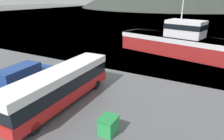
# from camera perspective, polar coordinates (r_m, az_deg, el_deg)

# --- Properties ---
(water_surface) EXTENTS (240.00, 240.00, 0.00)m
(water_surface) POSITION_cam_1_polar(r_m,az_deg,el_deg) (141.86, 25.96, 14.72)
(water_surface) COLOR #3D5160
(water_surface) RESTS_ON ground
(tour_bus) EXTENTS (2.76, 11.71, 3.14)m
(tour_bus) POSITION_cam_1_polar(r_m,az_deg,el_deg) (17.66, -14.47, -4.24)
(tour_bus) COLOR red
(tour_bus) RESTS_ON ground
(delivery_van) EXTENTS (2.44, 6.31, 2.52)m
(delivery_van) POSITION_cam_1_polar(r_m,az_deg,el_deg) (22.02, -23.78, -1.68)
(delivery_van) COLOR navy
(delivery_van) RESTS_ON ground
(fishing_boat) EXTENTS (18.00, 8.75, 11.84)m
(fishing_boat) POSITION_cam_1_polar(r_m,az_deg,el_deg) (34.34, 17.60, 7.97)
(fishing_boat) COLOR maroon
(fishing_boat) RESTS_ON water_surface
(storage_bin) EXTENTS (1.14, 1.35, 1.24)m
(storage_bin) POSITION_cam_1_polar(r_m,az_deg,el_deg) (14.16, -1.08, -15.50)
(storage_bin) COLOR green
(storage_bin) RESTS_ON ground
(mooring_bollard) EXTENTS (0.44, 0.44, 0.85)m
(mooring_bollard) POSITION_cam_1_polar(r_m,az_deg,el_deg) (27.05, -11.67, 1.63)
(mooring_bollard) COLOR #4C4C51
(mooring_bollard) RESTS_ON ground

